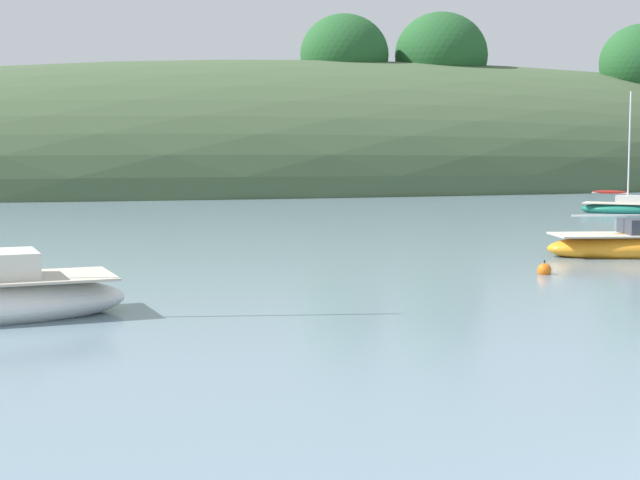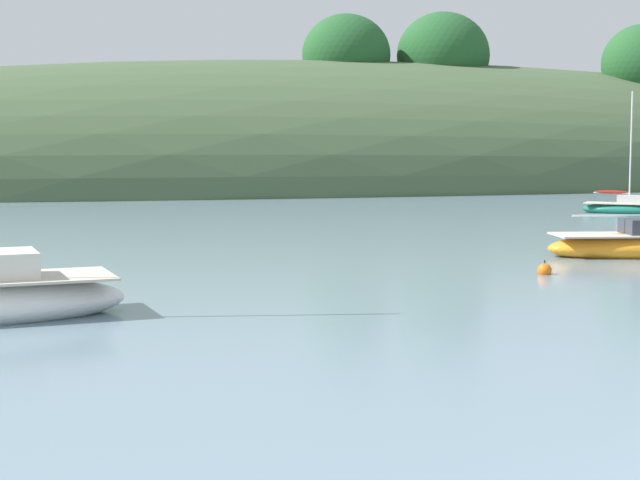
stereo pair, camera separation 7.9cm
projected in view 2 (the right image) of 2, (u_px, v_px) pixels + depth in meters
name	position (u px, v px, depth m)	size (l,w,h in m)	color
far_shoreline_hill	(381.00, 184.00, 93.53)	(150.00, 36.00, 27.21)	#425638
sailboat_red_portside	(640.00, 245.00, 36.16)	(6.96, 3.79, 9.07)	orange
sailboat_black_sloop	(625.00, 208.00, 57.86)	(4.66, 4.47, 7.10)	#196B56
mooring_buoy_inner	(545.00, 270.00, 31.20)	(0.44, 0.44, 0.54)	orange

